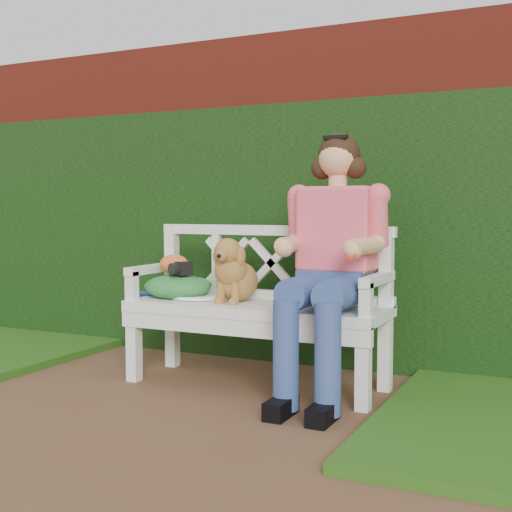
% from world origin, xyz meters
% --- Properties ---
extents(ground, '(60.00, 60.00, 0.00)m').
position_xyz_m(ground, '(0.00, 0.00, 0.00)').
color(ground, brown).
extents(brick_wall, '(10.00, 0.30, 2.20)m').
position_xyz_m(brick_wall, '(0.00, 1.90, 1.10)').
color(brick_wall, maroon).
rests_on(brick_wall, ground).
extents(ivy_hedge, '(10.00, 0.18, 1.70)m').
position_xyz_m(ivy_hedge, '(0.00, 1.68, 0.85)').
color(ivy_hedge, '#204515').
rests_on(ivy_hedge, ground).
extents(garden_bench, '(1.59, 0.62, 0.48)m').
position_xyz_m(garden_bench, '(0.29, 0.99, 0.24)').
color(garden_bench, white).
rests_on(garden_bench, ground).
extents(seated_woman, '(0.83, 0.95, 1.42)m').
position_xyz_m(seated_woman, '(0.77, 0.97, 0.71)').
color(seated_woman, '#E55866').
rests_on(seated_woman, ground).
extents(dog, '(0.30, 0.37, 0.38)m').
position_xyz_m(dog, '(0.16, 0.98, 0.67)').
color(dog, '#A26D3F').
rests_on(dog, garden_bench).
extents(tennis_racket, '(0.61, 0.28, 0.03)m').
position_xyz_m(tennis_racket, '(-0.14, 0.99, 0.49)').
color(tennis_racket, white).
rests_on(tennis_racket, garden_bench).
extents(green_bag, '(0.45, 0.36, 0.14)m').
position_xyz_m(green_bag, '(-0.23, 0.98, 0.55)').
color(green_bag, '#2D8035').
rests_on(green_bag, garden_bench).
extents(camera_item, '(0.15, 0.13, 0.08)m').
position_xyz_m(camera_item, '(-0.19, 0.97, 0.67)').
color(camera_item, black).
rests_on(camera_item, green_bag).
extents(baseball_glove, '(0.22, 0.19, 0.12)m').
position_xyz_m(baseball_glove, '(-0.25, 0.98, 0.68)').
color(baseball_glove, orange).
rests_on(baseball_glove, green_bag).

